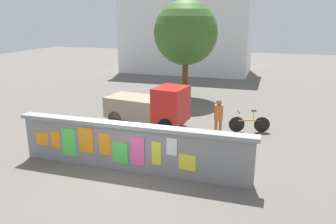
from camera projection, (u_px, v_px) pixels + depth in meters
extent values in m
plane|color=#605B56|center=(191.00, 107.00, 18.01)|extent=(60.00, 60.00, 0.00)
cube|color=gray|center=(131.00, 149.00, 10.48)|extent=(7.55, 0.30, 1.41)
cube|color=gray|center=(130.00, 126.00, 10.27)|extent=(7.75, 0.42, 0.12)
cube|color=orange|center=(42.00, 139.00, 11.24)|extent=(0.48, 0.03, 0.45)
cube|color=orange|center=(56.00, 139.00, 11.07)|extent=(0.34, 0.03, 0.60)
cube|color=#4CD84C|center=(69.00, 142.00, 10.94)|extent=(0.50, 0.02, 0.94)
cube|color=orange|center=(86.00, 140.00, 10.72)|extent=(0.54, 0.03, 0.84)
cube|color=orange|center=(105.00, 144.00, 10.54)|extent=(0.39, 0.02, 0.73)
cube|color=#4CD84C|center=(120.00, 153.00, 10.45)|extent=(0.55, 0.04, 0.67)
cube|color=#F9599E|center=(138.00, 151.00, 10.24)|extent=(0.46, 0.03, 0.92)
cube|color=yellow|center=(156.00, 153.00, 10.06)|extent=(0.30, 0.01, 0.73)
cube|color=silver|center=(172.00, 147.00, 9.85)|extent=(0.32, 0.02, 0.54)
cube|color=yellow|center=(187.00, 163.00, 9.83)|extent=(0.52, 0.03, 0.49)
cylinder|color=black|center=(179.00, 118.00, 14.96)|extent=(0.72, 0.30, 0.70)
cylinder|color=black|center=(166.00, 126.00, 13.83)|extent=(0.72, 0.30, 0.70)
cylinder|color=black|center=(131.00, 111.00, 16.00)|extent=(0.72, 0.30, 0.70)
cylinder|color=black|center=(116.00, 118.00, 14.87)|extent=(0.72, 0.30, 0.70)
cube|color=red|center=(171.00, 105.00, 14.23)|extent=(1.40, 1.65, 1.50)
cube|color=gray|center=(135.00, 107.00, 15.06)|extent=(2.59, 1.82, 0.90)
cylinder|color=black|center=(152.00, 147.00, 11.74)|extent=(0.61, 0.21, 0.60)
cylinder|color=black|center=(189.00, 149.00, 11.59)|extent=(0.61, 0.23, 0.60)
cube|color=silver|center=(170.00, 140.00, 11.59)|extent=(1.03, 0.43, 0.32)
cube|color=black|center=(176.00, 136.00, 11.52)|extent=(0.59, 0.32, 0.10)
cube|color=#262626|center=(154.00, 132.00, 11.58)|extent=(0.15, 0.56, 0.03)
cylinder|color=black|center=(237.00, 124.00, 14.10)|extent=(0.65, 0.21, 0.66)
cylinder|color=black|center=(262.00, 125.00, 14.06)|extent=(0.65, 0.21, 0.66)
cube|color=gold|center=(249.00, 120.00, 14.03)|extent=(0.93, 0.29, 0.06)
cylinder|color=gold|center=(253.00, 115.00, 13.96)|extent=(0.04, 0.04, 0.40)
cube|color=black|center=(254.00, 111.00, 13.91)|extent=(0.21, 0.13, 0.05)
cube|color=black|center=(239.00, 112.00, 13.95)|extent=(0.15, 0.44, 0.03)
cylinder|color=#BF6626|center=(220.00, 130.00, 13.23)|extent=(0.12, 0.12, 0.80)
cylinder|color=#BF6626|center=(216.00, 129.00, 13.30)|extent=(0.12, 0.12, 0.80)
cylinder|color=#BF6626|center=(219.00, 112.00, 13.07)|extent=(0.38, 0.38, 0.60)
sphere|color=#8C664C|center=(219.00, 102.00, 12.96)|extent=(0.22, 0.22, 0.22)
cylinder|color=brown|center=(185.00, 77.00, 19.96)|extent=(0.34, 0.34, 2.50)
sphere|color=#356323|center=(186.00, 33.00, 19.27)|extent=(3.69, 3.69, 3.69)
cube|color=white|center=(187.00, 36.00, 28.83)|extent=(10.72, 5.04, 6.23)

